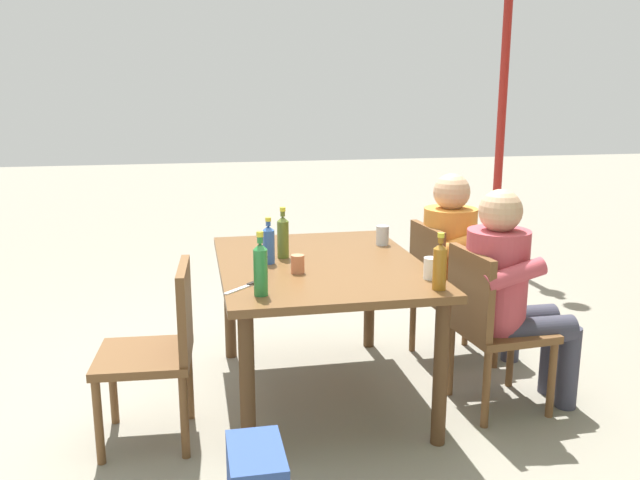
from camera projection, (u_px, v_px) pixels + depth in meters
ground_plane at (320, 393)px, 3.69m from camera, size 24.00×24.00×0.00m
dining_table at (320, 278)px, 3.54m from camera, size 1.42×1.07×0.77m
chair_far_left at (443, 286)px, 4.04m from camera, size 0.47×0.47×0.87m
chair_far_right at (489, 321)px, 3.43m from camera, size 0.48×0.48×0.87m
chair_near_right at (161, 344)px, 3.11m from camera, size 0.47×0.47×0.87m
person_in_white_shirt at (461, 258)px, 4.03m from camera, size 0.47×0.61×1.18m
person_in_plaid_shirt at (510, 289)px, 3.42m from camera, size 0.47×0.61×1.18m
bottle_olive at (283, 236)px, 3.58m from camera, size 0.06×0.06×0.28m
bottle_green at (261, 268)px, 2.92m from camera, size 0.06×0.06×0.29m
bottle_blue at (269, 244)px, 3.47m from camera, size 0.06×0.06×0.25m
bottle_amber at (440, 265)px, 3.01m from camera, size 0.06×0.06×0.27m
cup_white at (431, 268)px, 3.20m from camera, size 0.07×0.07×0.11m
cup_steel at (382, 235)px, 3.89m from camera, size 0.08×0.08×0.11m
cup_terracotta at (298, 264)px, 3.30m from camera, size 0.07×0.07×0.09m
table_knife at (245, 286)px, 3.07m from camera, size 0.18×0.19×0.01m
lamp_post at (505, 54)px, 6.02m from camera, size 0.56×0.20×2.79m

